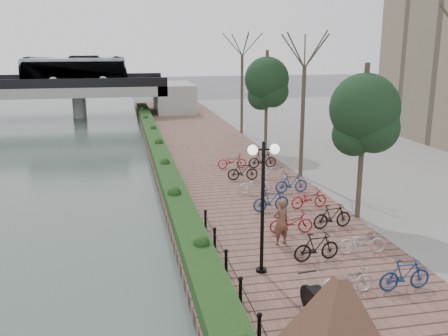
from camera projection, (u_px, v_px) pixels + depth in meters
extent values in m
cube|color=brown|center=(225.00, 177.00, 28.75)|extent=(8.00, 75.00, 0.50)
cube|color=#163814|center=(162.00, 161.00, 30.32)|extent=(1.10, 56.00, 0.60)
cylinder|color=black|center=(259.00, 328.00, 12.42)|extent=(0.10, 0.10, 0.70)
cylinder|color=black|center=(240.00, 291.00, 14.32)|extent=(0.10, 0.10, 0.70)
cylinder|color=black|center=(226.00, 261.00, 16.22)|extent=(0.10, 0.10, 0.70)
cylinder|color=black|center=(215.00, 239.00, 18.12)|extent=(0.10, 0.10, 0.70)
cylinder|color=black|center=(206.00, 220.00, 20.02)|extent=(0.10, 0.10, 0.70)
pyramid|color=#48271F|center=(337.00, 335.00, 10.15)|extent=(5.32, 5.32, 2.58)
cylinder|color=black|center=(263.00, 209.00, 15.78)|extent=(0.12, 0.12, 4.33)
cylinder|color=black|center=(264.00, 150.00, 15.31)|extent=(0.70, 0.06, 0.06)
sphere|color=white|center=(253.00, 150.00, 15.24)|extent=(0.32, 0.32, 0.32)
sphere|color=white|center=(275.00, 149.00, 15.38)|extent=(0.32, 0.32, 0.32)
imported|color=brown|center=(281.00, 222.00, 18.30)|extent=(0.72, 0.56, 1.75)
imported|color=#B4B3B8|center=(349.00, 281.00, 14.65)|extent=(0.60, 1.71, 0.90)
imported|color=black|center=(315.00, 246.00, 17.11)|extent=(0.47, 1.66, 1.00)
imported|color=maroon|center=(290.00, 221.00, 19.59)|extent=(0.60, 1.72, 0.90)
imported|color=navy|center=(271.00, 200.00, 22.04)|extent=(0.47, 1.66, 1.00)
imported|color=#B4B3B8|center=(256.00, 185.00, 24.52)|extent=(0.60, 1.71, 0.90)
imported|color=black|center=(243.00, 171.00, 26.98)|extent=(0.47, 1.66, 1.00)
imported|color=maroon|center=(232.00, 161.00, 29.46)|extent=(0.60, 1.72, 0.90)
imported|color=navy|center=(404.00, 274.00, 14.99)|extent=(0.47, 1.66, 1.00)
imported|color=#B4B3B8|center=(364.00, 243.00, 17.47)|extent=(0.60, 1.71, 0.90)
imported|color=black|center=(333.00, 217.00, 19.93)|extent=(0.47, 1.66, 1.00)
imported|color=maroon|center=(309.00, 199.00, 22.41)|extent=(0.60, 1.71, 0.90)
imported|color=navy|center=(290.00, 182.00, 24.87)|extent=(0.47, 1.66, 1.00)
imported|color=#B4B3B8|center=(275.00, 171.00, 27.35)|extent=(0.60, 1.71, 0.90)
imported|color=black|center=(262.00, 159.00, 29.80)|extent=(0.47, 1.66, 1.00)
cylinder|color=#9B9B96|center=(79.00, 106.00, 52.65)|extent=(1.40, 1.40, 2.50)
imported|color=silver|center=(75.00, 70.00, 51.69)|extent=(2.52, 10.77, 3.00)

